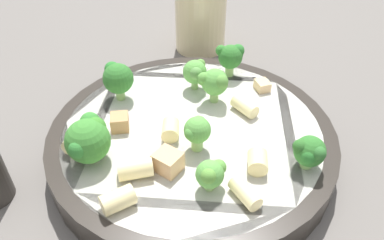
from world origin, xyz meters
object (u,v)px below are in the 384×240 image
object	(u,v)px
broccoli_floret_1	(211,174)
broccoli_floret_2	(231,56)
pasta_bowl	(192,138)
rigatoni_6	(258,162)
chicken_chunk_2	(168,162)
broccoli_floret_5	(195,72)
rigatoni_1	(118,200)
drinking_glass	(200,21)
chicken_chunk_0	(262,86)
broccoli_floret_7	(88,139)
rigatoni_5	(170,129)
broccoli_floret_4	(197,131)
rigatoni_3	(135,169)
rigatoni_2	(245,106)
broccoli_floret_0	(117,78)
chicken_chunk_1	(120,122)
rigatoni_0	(77,139)
rigatoni_4	(245,193)
broccoli_floret_3	(310,151)
broccoli_floret_6	(212,82)

from	to	relation	value
broccoli_floret_1	broccoli_floret_2	bearing A→B (deg)	-72.18
pasta_bowl	rigatoni_6	size ratio (longest dim) A/B	13.77
chicken_chunk_2	broccoli_floret_5	bearing A→B (deg)	-73.56
rigatoni_1	drinking_glass	world-z (taller)	drinking_glass
chicken_chunk_0	broccoli_floret_7	bearing A→B (deg)	60.74
broccoli_floret_2	drinking_glass	distance (m)	0.13
broccoli_floret_1	rigatoni_5	bearing A→B (deg)	-33.93
broccoli_floret_2	broccoli_floret_4	size ratio (longest dim) A/B	1.11
rigatoni_3	pasta_bowl	bearing A→B (deg)	-99.44
rigatoni_2	broccoli_floret_0	bearing A→B (deg)	16.36
rigatoni_6	chicken_chunk_1	world-z (taller)	rigatoni_6
broccoli_floret_2	rigatoni_3	bearing A→B (deg)	87.70
broccoli_floret_1	broccoli_floret_2	size ratio (longest dim) A/B	0.74
broccoli_floret_0	rigatoni_5	xyz separation A→B (m)	(-0.08, 0.03, -0.02)
rigatoni_0	chicken_chunk_2	xyz separation A→B (m)	(-0.09, -0.01, 0.00)
chicken_chunk_0	chicken_chunk_1	world-z (taller)	chicken_chunk_1
broccoli_floret_4	broccoli_floret_5	bearing A→B (deg)	-62.14
broccoli_floret_7	chicken_chunk_2	bearing A→B (deg)	-163.08
pasta_bowl	broccoli_floret_4	world-z (taller)	broccoli_floret_4
broccoli_floret_4	rigatoni_5	xyz separation A→B (m)	(0.03, -0.00, -0.01)
broccoli_floret_2	rigatoni_2	world-z (taller)	broccoli_floret_2
broccoli_floret_1	rigatoni_4	world-z (taller)	broccoli_floret_1
chicken_chunk_1	drinking_glass	bearing A→B (deg)	-82.57
broccoli_floret_1	broccoli_floret_5	bearing A→B (deg)	-58.05
rigatoni_6	chicken_chunk_2	size ratio (longest dim) A/B	0.94
rigatoni_0	rigatoni_1	distance (m)	0.08
broccoli_floret_0	drinking_glass	world-z (taller)	drinking_glass
broccoli_floret_5	chicken_chunk_1	world-z (taller)	broccoli_floret_5
broccoli_floret_3	chicken_chunk_0	distance (m)	0.12
broccoli_floret_3	chicken_chunk_2	xyz separation A→B (m)	(0.10, 0.06, -0.01)
broccoli_floret_7	rigatoni_5	bearing A→B (deg)	-128.42
rigatoni_1	chicken_chunk_2	bearing A→B (deg)	-104.59
broccoli_floret_3	chicken_chunk_2	world-z (taller)	broccoli_floret_3
rigatoni_5	drinking_glass	size ratio (longest dim) A/B	0.23
rigatoni_0	broccoli_floret_1	bearing A→B (deg)	-175.56
rigatoni_3	chicken_chunk_2	bearing A→B (deg)	-136.17
broccoli_floret_7	chicken_chunk_0	distance (m)	0.20
pasta_bowl	broccoli_floret_3	distance (m)	0.12
pasta_bowl	broccoli_floret_7	bearing A→B (deg)	53.13
broccoli_floret_6	rigatoni_3	distance (m)	0.13
broccoli_floret_0	broccoli_floret_2	xyz separation A→B (m)	(-0.09, -0.10, -0.00)
broccoli_floret_0	chicken_chunk_2	distance (m)	0.12
broccoli_floret_6	rigatoni_0	world-z (taller)	broccoli_floret_6
chicken_chunk_0	chicken_chunk_2	size ratio (longest dim) A/B	0.77
broccoli_floret_1	chicken_chunk_0	distance (m)	0.16
rigatoni_3	rigatoni_1	bearing A→B (deg)	101.06
rigatoni_3	broccoli_floret_6	bearing A→B (deg)	-94.88
pasta_bowl	rigatoni_0	size ratio (longest dim) A/B	10.05
broccoli_floret_4	rigatoni_6	bearing A→B (deg)	-179.25
rigatoni_1	chicken_chunk_1	world-z (taller)	rigatoni_1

